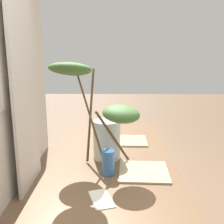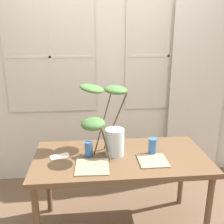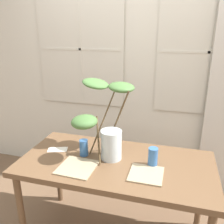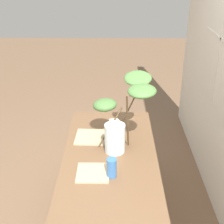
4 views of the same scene
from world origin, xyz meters
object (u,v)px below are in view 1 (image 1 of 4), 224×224
object	(u,v)px
dining_table	(113,166)
drinking_glass_blue_left	(108,162)
plate_square_left	(144,172)
plate_square_right	(130,141)
vase_with_branches	(98,113)
drinking_glass_blue_right	(111,131)

from	to	relation	value
dining_table	drinking_glass_blue_left	bearing A→B (deg)	175.37
plate_square_left	plate_square_right	bearing A→B (deg)	5.58
plate_square_right	vase_with_branches	bearing A→B (deg)	150.42
drinking_glass_blue_left	plate_square_left	size ratio (longest dim) A/B	0.51
dining_table	vase_with_branches	world-z (taller)	vase_with_branches
drinking_glass_blue_left	plate_square_left	xyz separation A→B (m)	(0.02, -0.19, -0.06)
vase_with_branches	drinking_glass_blue_left	world-z (taller)	vase_with_branches
vase_with_branches	drinking_glass_blue_left	distance (m)	0.29
dining_table	plate_square_left	bearing A→B (deg)	-146.05
vase_with_branches	plate_square_right	size ratio (longest dim) A/B	2.62
vase_with_branches	plate_square_left	distance (m)	0.42
drinking_glass_blue_left	drinking_glass_blue_right	xyz separation A→B (m)	(0.56, -0.01, 0.01)
drinking_glass_blue_right	plate_square_left	xyz separation A→B (m)	(-0.54, -0.19, -0.07)
drinking_glass_blue_left	plate_square_right	distance (m)	0.55
vase_with_branches	dining_table	bearing A→B (deg)	-37.72
drinking_glass_blue_right	plate_square_right	size ratio (longest dim) A/B	0.61
plate_square_left	drinking_glass_blue_left	bearing A→B (deg)	96.80
dining_table	plate_square_right	size ratio (longest dim) A/B	6.36
vase_with_branches	drinking_glass_blue_left	size ratio (longest dim) A/B	4.58
drinking_glass_blue_left	plate_square_right	world-z (taller)	drinking_glass_blue_left
vase_with_branches	drinking_glass_blue_left	xyz separation A→B (m)	(-0.17, -0.06, -0.23)
dining_table	drinking_glass_blue_right	distance (m)	0.32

